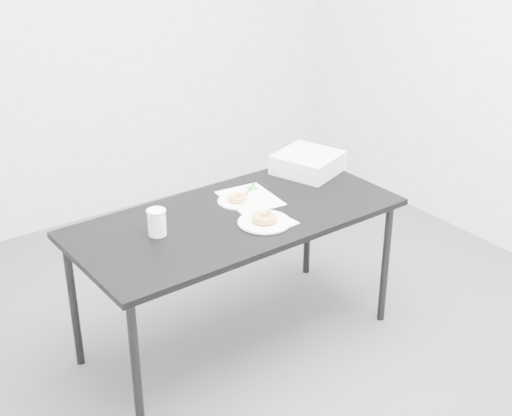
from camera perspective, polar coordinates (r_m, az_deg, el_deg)
floor at (r=3.68m, az=-0.27°, el=-11.99°), size 4.00×4.00×0.00m
wall_back at (r=4.78m, az=-14.62°, el=14.01°), size 4.00×0.02×2.70m
table at (r=3.46m, az=-1.60°, el=-1.38°), size 1.62×0.80×0.73m
scorecard at (r=3.61m, az=-0.49°, el=0.79°), size 0.28×0.34×0.00m
logo_patch at (r=3.71m, az=-0.32°, el=1.61°), size 0.06×0.06×0.00m
pen at (r=3.69m, az=-0.47°, el=1.53°), size 0.12×0.10×0.01m
napkin at (r=3.36m, az=1.43°, el=-1.15°), size 0.19×0.19×0.00m
plate_near at (r=3.35m, az=0.68°, el=-1.14°), size 0.25×0.25×0.01m
donut_near at (r=3.34m, az=0.68°, el=-0.78°), size 0.12×0.12×0.04m
plate_far at (r=3.57m, az=-1.48°, el=0.56°), size 0.20×0.20×0.01m
donut_far at (r=3.56m, az=-1.48°, el=0.83°), size 0.10×0.10×0.03m
coffee_cup at (r=3.26m, az=-7.94°, el=-1.14°), size 0.08×0.08×0.13m
cup_lid at (r=3.58m, az=-0.95°, el=0.67°), size 0.09×0.09×0.01m
bakery_box at (r=3.92m, az=4.18°, el=3.65°), size 0.41×0.41×0.11m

